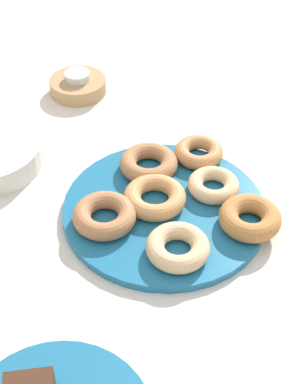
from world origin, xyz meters
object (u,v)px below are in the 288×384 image
(donut_5, at_px, (149,163))
(tealight, at_px, (77,76))
(donut_plate, at_px, (164,210))
(candle_holder, at_px, (78,86))
(donut_1, at_px, (104,216))
(donut_6, at_px, (199,152))
(donut_3, at_px, (178,247))
(donut_0, at_px, (155,197))
(donut_4, at_px, (250,218))
(donut_2, at_px, (213,185))

(donut_5, bearing_deg, tealight, 27.28)
(donut_plate, distance_m, candle_holder, 0.37)
(donut_5, height_order, tealight, tealight)
(donut_1, height_order, donut_6, donut_1)
(donut_3, relative_size, tealight, 1.80)
(donut_1, distance_m, tealight, 0.37)
(donut_6, bearing_deg, donut_plate, 151.82)
(donut_0, xyz_separation_m, donut_5, (0.08, 0.01, 0.00))
(donut_0, height_order, donut_5, same)
(donut_0, height_order, candle_holder, donut_0)
(donut_plate, bearing_deg, donut_6, -28.18)
(tealight, bearing_deg, candle_holder, 0.00)
(donut_6, height_order, tealight, tealight)
(donut_3, height_order, donut_5, same)
(donut_plate, relative_size, donut_3, 3.46)
(candle_holder, bearing_deg, donut_6, -136.37)
(donut_3, bearing_deg, donut_0, 15.62)
(donut_6, distance_m, tealight, 0.31)
(candle_holder, bearing_deg, donut_plate, -155.88)
(donut_3, height_order, tealight, tealight)
(donut_plate, bearing_deg, donut_0, 64.18)
(donut_0, relative_size, donut_4, 1.04)
(donut_3, relative_size, donut_6, 1.10)
(donut_5, bearing_deg, donut_plate, -166.12)
(donut_0, xyz_separation_m, donut_3, (-0.10, -0.03, -0.00))
(donut_4, height_order, donut_6, donut_4)
(donut_4, height_order, tealight, tealight)
(candle_holder, distance_m, tealight, 0.02)
(donut_1, xyz_separation_m, tealight, (0.37, 0.06, 0.01))
(donut_0, distance_m, donut_5, 0.08)
(donut_1, xyz_separation_m, candle_holder, (0.37, 0.06, -0.01))
(donut_0, relative_size, donut_1, 1.01)
(candle_holder, bearing_deg, donut_1, -170.18)
(donut_3, distance_m, tealight, 0.46)
(donut_0, bearing_deg, donut_3, -164.38)
(donut_3, height_order, donut_4, donut_4)
(donut_0, distance_m, donut_6, 0.13)
(donut_plate, relative_size, donut_2, 3.87)
(donut_0, xyz_separation_m, donut_4, (-0.05, -0.13, 0.00))
(donut_plate, bearing_deg, donut_5, 13.88)
(donut_2, bearing_deg, donut_1, 111.60)
(donut_4, bearing_deg, donut_6, 20.84)
(donut_2, height_order, donut_3, donut_3)
(donut_1, height_order, donut_2, donut_1)
(donut_2, relative_size, tealight, 1.61)
(donut_5, bearing_deg, candle_holder, 27.28)
(donut_1, bearing_deg, tealight, 9.82)
(donut_6, bearing_deg, donut_2, -169.38)
(donut_plate, xyz_separation_m, donut_0, (0.01, 0.01, 0.02))
(donut_plate, distance_m, donut_0, 0.02)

